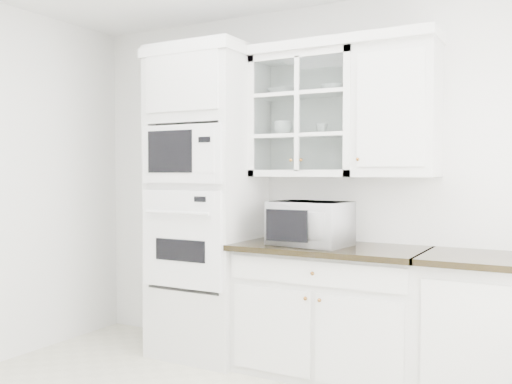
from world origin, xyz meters
The scene contains 12 objects.
room_shell centered at (0.00, 0.43, 1.78)m, with size 4.00×3.50×2.70m.
oven_column centered at (-0.75, 1.42, 1.20)m, with size 0.76×0.68×2.40m.
base_cabinet_run centered at (0.28, 1.45, 0.46)m, with size 1.32×0.67×0.92m.
extra_base_cabinet centered at (1.28, 1.45, 0.46)m, with size 0.72×0.67×0.92m.
upper_cabinet_glass centered at (0.03, 1.58, 1.85)m, with size 0.80×0.33×0.90m.
upper_cabinet_solid centered at (0.71, 1.58, 1.85)m, with size 0.55×0.33×0.90m, color silver.
crown_molding centered at (-0.07, 1.56, 2.33)m, with size 2.14×0.38×0.07m, color silver.
countertop_microwave centered at (0.15, 1.40, 1.07)m, with size 0.53×0.44×0.31m, color white.
bowl_a centered at (-0.15, 1.58, 2.04)m, with size 0.22×0.22×0.05m, color white.
bowl_b centered at (0.23, 1.60, 2.04)m, with size 0.18×0.18×0.06m, color white.
cup_a centered at (-0.16, 1.58, 1.76)m, with size 0.14×0.14×0.11m, color white.
cup_b centered at (0.15, 1.60, 1.75)m, with size 0.09×0.09×0.08m, color white.
Camera 1 is at (1.75, -2.29, 1.43)m, focal length 40.00 mm.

